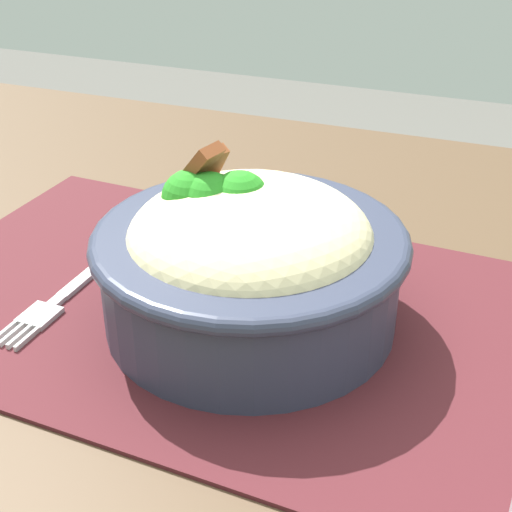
{
  "coord_description": "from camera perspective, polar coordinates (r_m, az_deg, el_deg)",
  "views": [
    {
      "loc": [
        -0.15,
        0.38,
        1.05
      ],
      "look_at": [
        -0.0,
        0.0,
        0.82
      ],
      "focal_mm": 52.17,
      "sensor_mm": 36.0,
      "label": 1
    }
  ],
  "objects": [
    {
      "name": "placemat",
      "position": [
        0.52,
        -3.72,
        -3.79
      ],
      "size": [
        0.45,
        0.31,
        0.0
      ],
      "primitive_type": "cube",
      "rotation": [
        0.0,
        0.0,
        -0.05
      ],
      "color": "#47191E",
      "rests_on": "table"
    },
    {
      "name": "table",
      "position": [
        0.55,
        -0.39,
        -11.73
      ],
      "size": [
        1.13,
        0.79,
        0.76
      ],
      "color": "#4C3826",
      "rests_on": "ground_plane"
    },
    {
      "name": "bowl",
      "position": [
        0.48,
        -0.13,
        -0.17
      ],
      "size": [
        0.2,
        0.2,
        0.12
      ],
      "color": "#2D3347",
      "rests_on": "placemat"
    },
    {
      "name": "fork",
      "position": [
        0.54,
        -14.8,
        -3.17
      ],
      "size": [
        0.02,
        0.13,
        0.0
      ],
      "color": "#B5B5B5",
      "rests_on": "placemat"
    }
  ]
}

